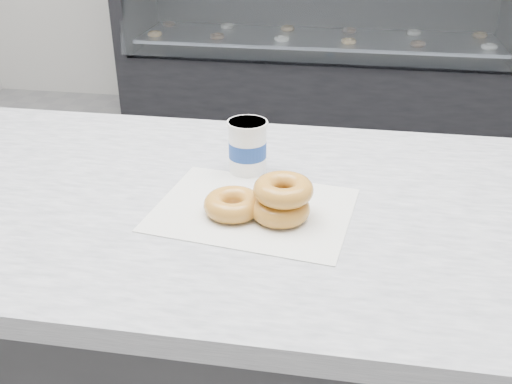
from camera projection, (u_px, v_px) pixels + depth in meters
ground at (266, 341)px, 2.00m from camera, size 5.00×5.00×0.00m
counter at (228, 373)px, 1.27m from camera, size 3.06×0.76×0.90m
display_case at (316, 52)px, 3.62m from camera, size 2.40×0.74×1.25m
wax_paper at (253, 209)px, 1.01m from camera, size 0.37×0.30×0.00m
donut_single at (233, 204)px, 0.99m from camera, size 0.12×0.12×0.04m
donut_stack at (282, 199)px, 0.97m from camera, size 0.11×0.11×0.07m
coffee_cup at (248, 146)px, 1.12m from camera, size 0.08×0.08×0.11m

